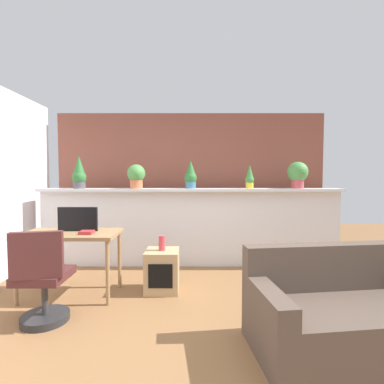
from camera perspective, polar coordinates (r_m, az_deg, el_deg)
name	(u,v)px	position (r m, az deg, el deg)	size (l,w,h in m)	color
ground_plane	(189,335)	(2.80, -0.51, -26.77)	(12.00, 12.00, 0.00)	brown
divider_wall	(191,228)	(4.51, -0.29, -7.27)	(4.63, 0.16, 1.18)	silver
plant_shelf	(191,190)	(4.40, -0.29, 0.44)	(4.63, 0.35, 0.04)	silver
brick_wall_behind	(191,185)	(5.04, -0.26, 1.39)	(4.63, 0.10, 2.50)	brown
potted_plant_0	(79,173)	(4.70, -21.71, 3.47)	(0.21, 0.21, 0.51)	#4C4C51
potted_plant_1	(136,175)	(4.44, -11.12, 3.29)	(0.27, 0.27, 0.37)	#C66B42
potted_plant_2	(191,175)	(4.41, -0.28, 3.37)	(0.19, 0.19, 0.44)	#386B84
potted_plant_3	(250,177)	(4.48, 11.49, 2.87)	(0.13, 0.13, 0.37)	gold
potted_plant_4	(298,174)	(4.70, 20.44, 3.48)	(0.31, 0.31, 0.41)	#B7474C
desk	(71,239)	(3.64, -23.16, -8.76)	(1.10, 0.60, 0.75)	#99754C
tv_monitor	(78,219)	(3.65, -21.94, -5.06)	(0.46, 0.04, 0.29)	black
office_chair	(42,284)	(3.14, -27.82, -16.01)	(0.48, 0.48, 0.91)	#262628
side_cube_shelf	(162,271)	(3.62, -6.01, -15.41)	(0.40, 0.41, 0.50)	tan
vase_on_shelf	(162,243)	(3.53, -6.07, -10.13)	(0.08, 0.08, 0.18)	#CC3D47
book_on_desk	(87,232)	(3.45, -20.39, -7.61)	(0.14, 0.14, 0.04)	#B22D33
couch	(347,314)	(2.80, 28.74, -20.71)	(1.64, 0.94, 0.80)	brown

